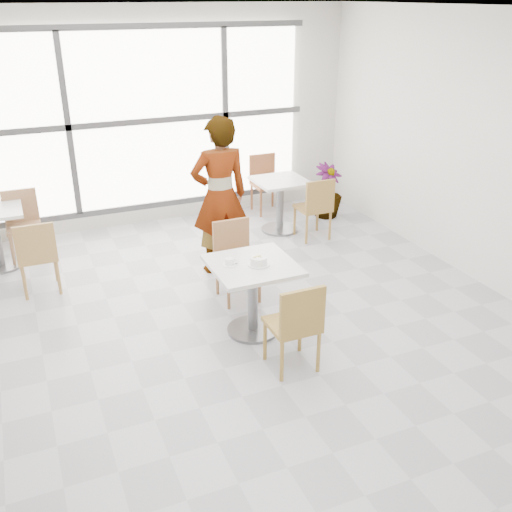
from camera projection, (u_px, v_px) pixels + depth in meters
name	position (u px, v px, depth m)	size (l,w,h in m)	color
floor	(244.00, 336.00, 5.76)	(7.00, 7.00, 0.00)	#9E9EA5
ceiling	(241.00, 8.00, 4.51)	(7.00, 7.00, 0.00)	white
wall_back	(149.00, 120.00, 8.07)	(6.00, 6.00, 0.00)	silver
wall_right	(502.00, 158.00, 6.21)	(7.00, 7.00, 0.00)	silver
window	(150.00, 121.00, 8.01)	(4.60, 0.07, 2.52)	white
main_table	(253.00, 285.00, 5.63)	(0.80, 0.80, 0.75)	silver
chair_near	(296.00, 322.00, 5.03)	(0.42, 0.42, 0.87)	olive
chair_far	(235.00, 254.00, 6.34)	(0.42, 0.42, 0.87)	#93633D
oatmeal_bowl	(259.00, 261.00, 5.49)	(0.21, 0.21, 0.09)	silver
coffee_cup	(229.00, 262.00, 5.50)	(0.16, 0.13, 0.07)	white
person	(220.00, 196.00, 6.77)	(0.69, 0.45, 1.89)	black
bg_table_right	(280.00, 198.00, 8.13)	(0.70, 0.70, 0.75)	silver
bg_chair_left_near	(37.00, 253.00, 6.37)	(0.42, 0.42, 0.87)	#A37A42
bg_chair_left_far	(23.00, 220.00, 7.30)	(0.42, 0.42, 0.87)	#996D4B
bg_chair_right_near	(316.00, 205.00, 7.82)	(0.42, 0.42, 0.87)	olive
bg_chair_right_far	(265.00, 179.00, 8.90)	(0.42, 0.42, 0.87)	#9D5B35
plant_right	(327.00, 191.00, 8.68)	(0.45, 0.45, 0.81)	#588A4B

